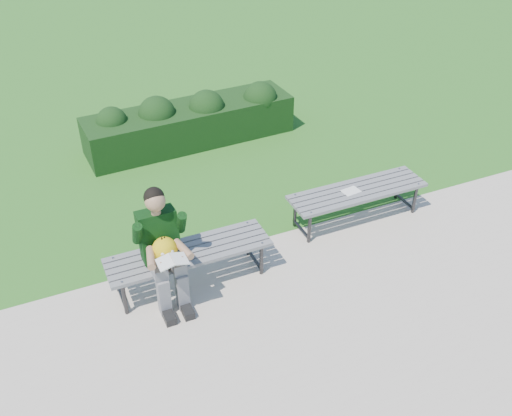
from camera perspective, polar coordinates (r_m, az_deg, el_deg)
The scene contains 7 objects.
ground at distance 6.97m, azimuth -2.59°, elevation -4.07°, with size 80.00×80.00×0.00m.
walkway at distance 5.81m, azimuth 4.03°, elevation -13.92°, with size 30.00×3.50×0.02m.
hedge at distance 9.17m, azimuth -6.53°, elevation 8.70°, with size 3.34×0.98×0.86m.
bench_left at distance 6.27m, azimuth -6.71°, elevation -4.64°, with size 1.80×0.50×0.46m.
bench_right at distance 7.32m, azimuth 10.10°, elevation 1.47°, with size 1.80×0.50×0.46m.
seated_boy at distance 5.95m, azimuth -9.34°, elevation -3.68°, with size 0.56×0.76×1.31m.
paper_sheet at distance 7.24m, azimuth 9.48°, elevation 1.68°, with size 0.24×0.18×0.01m.
Camera 1 is at (-1.92, -5.09, 4.37)m, focal length 40.00 mm.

